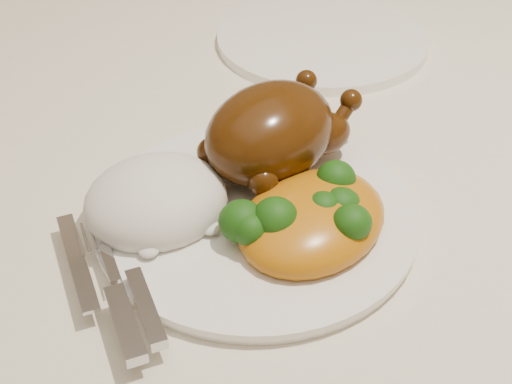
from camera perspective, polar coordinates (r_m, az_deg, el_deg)
dining_table at (r=0.70m, az=-0.48°, el=-5.33°), size 1.60×0.90×0.76m
tablecloth at (r=0.65m, az=-0.52°, el=-0.67°), size 1.73×1.03×0.18m
dinner_plate at (r=0.58m, az=-0.00°, el=-1.98°), size 0.32×0.32×0.01m
side_plate at (r=0.85m, az=5.30°, el=12.10°), size 0.26×0.26×0.01m
roast_chicken at (r=0.60m, az=1.39°, el=4.90°), size 0.16×0.12×0.08m
rice_mound at (r=0.57m, az=-7.99°, el=-0.73°), size 0.13×0.12×0.06m
mac_and_cheese at (r=0.55m, az=4.49°, el=-1.90°), size 0.16×0.14×0.05m
cutlery at (r=0.51m, az=-10.93°, el=-8.14°), size 0.05×0.17×0.01m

